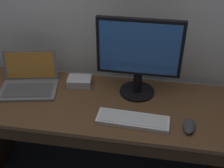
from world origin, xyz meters
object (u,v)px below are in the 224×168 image
at_px(computer_mouse, 189,126).
at_px(external_drive_box, 80,82).
at_px(external_monitor, 139,54).
at_px(laptop_space_gray, 29,83).
at_px(wired_keyboard, 133,120).

relative_size(computer_mouse, external_drive_box, 0.80).
relative_size(external_monitor, computer_mouse, 4.02).
distance_m(external_monitor, external_drive_box, 0.46).
xyz_separation_m(laptop_space_gray, wired_keyboard, (0.70, -0.22, -0.03)).
bearing_deg(external_monitor, wired_keyboard, -89.15).
bearing_deg(external_monitor, laptop_space_gray, -175.94).
bearing_deg(wired_keyboard, computer_mouse, -1.21).
distance_m(laptop_space_gray, wired_keyboard, 0.74).
bearing_deg(external_drive_box, computer_mouse, -24.31).
height_order(wired_keyboard, computer_mouse, computer_mouse).
bearing_deg(laptop_space_gray, wired_keyboard, -17.71).
relative_size(laptop_space_gray, external_monitor, 0.81).
distance_m(external_monitor, computer_mouse, 0.50).
distance_m(external_monitor, wired_keyboard, 0.38).
distance_m(laptop_space_gray, computer_mouse, 1.03).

